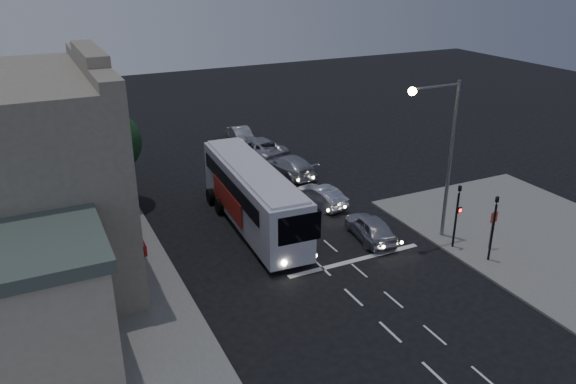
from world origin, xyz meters
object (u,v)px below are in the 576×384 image
regulatory_sign (493,224)px  traffic_signal_main (457,209)px  car_sedan_c (256,148)px  street_tree (109,140)px  car_extra (239,134)px  car_sedan_a (320,196)px  car_sedan_b (289,165)px  car_suv (370,227)px  traffic_signal_side (494,221)px  streetlight (443,144)px  tour_bus (253,194)px

regulatory_sign → traffic_signal_main: bearing=149.2°
car_sedan_c → street_tree: (-11.95, -4.88, 3.66)m
traffic_signal_main → car_extra: bearing=98.3°
car_sedan_a → car_extra: size_ratio=0.97×
car_sedan_b → street_tree: street_tree is taller
car_sedan_c → regulatory_sign: (5.56, -20.14, 0.76)m
car_suv → car_sedan_b: 11.34m
traffic_signal_side → street_tree: bearing=135.5°
car_sedan_c → car_extra: bearing=-108.9°
traffic_signal_side → car_sedan_a: bearing=113.5°
car_sedan_c → streetlight: size_ratio=0.67×
car_sedan_b → streetlight: (2.96, -12.94, 4.97)m
car_sedan_b → street_tree: (-12.59, -0.11, 3.73)m
street_tree → car_sedan_b: bearing=0.5°
car_sedan_a → street_tree: size_ratio=0.67×
car_extra → regulatory_sign: 25.46m
traffic_signal_main → street_tree: size_ratio=0.66×
car_suv → traffic_signal_side: (4.21, -5.00, 1.70)m
car_extra → regulatory_sign: regulatory_sign is taller
traffic_signal_side → car_sedan_c: bearing=102.2°
car_extra → street_tree: (-12.34, -9.65, 3.80)m
car_sedan_a → car_extra: 15.44m
car_sedan_c → car_extra: 4.78m
traffic_signal_side → streetlight: bearing=105.7°
regulatory_sign → car_sedan_a: bearing=120.3°
car_sedan_c → traffic_signal_main: 19.58m
car_sedan_a → car_extra: (0.37, 15.44, 0.02)m
car_sedan_c → street_tree: 13.41m
tour_bus → street_tree: size_ratio=2.00×
car_suv → regulatory_sign: bearing=149.5°
traffic_signal_main → regulatory_sign: traffic_signal_main is taller
car_suv → car_sedan_a: (-0.32, 5.44, -0.04)m
car_sedan_a → car_extra: car_extra is taller
traffic_signal_side → streetlight: streetlight is taller
car_sedan_b → car_extra: size_ratio=1.24×
car_sedan_a → regulatory_sign: size_ratio=1.88×
tour_bus → streetlight: (8.63, -6.12, 3.69)m
car_suv → car_sedan_a: 5.45m
car_sedan_c → car_extra: size_ratio=1.42×
regulatory_sign → streetlight: (-1.96, 2.44, 4.14)m
car_sedan_a → car_sedan_b: size_ratio=0.79×
car_extra → streetlight: 23.25m
car_sedan_a → street_tree: (-11.97, 5.79, 3.82)m
regulatory_sign → street_tree: size_ratio=0.35×
tour_bus → street_tree: street_tree is taller
traffic_signal_side → car_extra: bearing=99.1°
tour_bus → streetlight: streetlight is taller
car_sedan_a → car_suv: bearing=80.9°
tour_bus → streetlight: bearing=-32.2°
streetlight → car_sedan_b: bearing=102.9°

